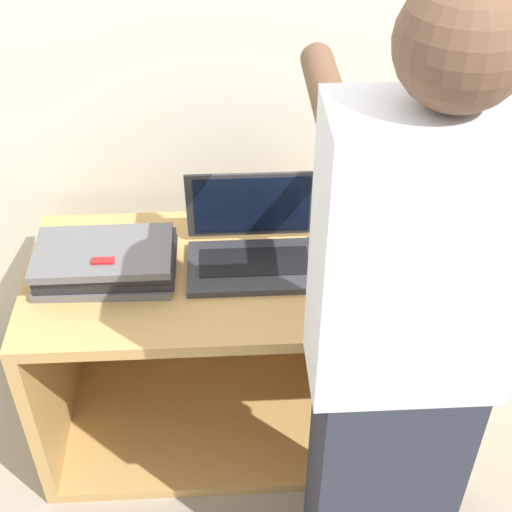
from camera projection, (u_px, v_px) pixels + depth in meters
ground_plane at (260, 494)px, 2.19m from camera, size 12.00×12.00×0.00m
wall_back at (247, 27)px, 1.98m from camera, size 8.00×0.05×2.40m
cart at (253, 335)px, 2.27m from camera, size 1.29×0.59×0.66m
laptop_open at (254, 246)px, 2.01m from camera, size 0.37×0.26×0.24m
laptop_stack_left at (106, 261)px, 1.96m from camera, size 0.39×0.24×0.09m
laptop_stack_right at (397, 255)px, 2.01m from camera, size 0.39×0.25×0.07m
person at (402, 361)px, 1.52m from camera, size 0.40×0.53×1.63m
inventory_tag at (103, 261)px, 1.89m from camera, size 0.06×0.02×0.01m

